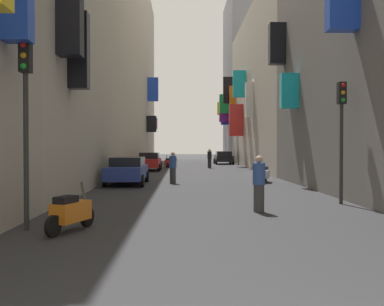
% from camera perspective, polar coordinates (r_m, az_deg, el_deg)
% --- Properties ---
extents(ground_plane, '(140.00, 140.00, 0.00)m').
position_cam_1_polar(ground_plane, '(32.24, 0.31, -2.58)').
color(ground_plane, '#2D2D30').
extents(building_left_mid_b, '(7.25, 45.57, 20.81)m').
position_cam_1_polar(building_left_mid_b, '(40.90, -11.55, 12.81)').
color(building_left_mid_b, '#BCB29E').
rests_on(building_left_mid_b, ground).
extents(building_right_mid_a, '(7.35, 23.87, 14.11)m').
position_cam_1_polar(building_right_mid_a, '(39.84, 11.74, 8.24)').
color(building_right_mid_a, '#B2A899').
rests_on(building_right_mid_a, ground).
extents(building_right_mid_b, '(7.40, 4.45, 20.33)m').
position_cam_1_polar(building_right_mid_b, '(54.01, 8.29, 9.61)').
color(building_right_mid_b, gray).
rests_on(building_right_mid_b, ground).
extents(building_right_mid_c, '(7.01, 7.29, 21.38)m').
position_cam_1_polar(building_right_mid_c, '(59.83, 7.38, 9.31)').
color(building_right_mid_c, gray).
rests_on(building_right_mid_c, ground).
extents(parked_car_red, '(1.87, 4.14, 1.45)m').
position_cam_1_polar(parked_car_red, '(34.76, -5.70, -1.07)').
color(parked_car_red, '#B21E1E').
rests_on(parked_car_red, ground).
extents(parked_car_black, '(1.99, 3.96, 1.40)m').
position_cam_1_polar(parked_car_black, '(46.84, 4.22, -0.57)').
color(parked_car_black, black).
rests_on(parked_car_black, ground).
extents(parked_car_blue, '(1.97, 4.45, 1.40)m').
position_cam_1_polar(parked_car_blue, '(22.47, -8.61, -2.23)').
color(parked_car_blue, navy).
rests_on(parked_car_blue, ground).
extents(scooter_red, '(0.59, 1.88, 1.13)m').
position_cam_1_polar(scooter_red, '(39.43, -3.30, -1.26)').
color(scooter_red, red).
rests_on(scooter_red, ground).
extents(scooter_white, '(0.74, 1.93, 1.13)m').
position_cam_1_polar(scooter_white, '(23.64, 9.68, -2.76)').
color(scooter_white, silver).
rests_on(scooter_white, ground).
extents(scooter_orange, '(0.79, 1.71, 1.13)m').
position_cam_1_polar(scooter_orange, '(10.39, -15.86, -7.55)').
color(scooter_orange, orange).
rests_on(scooter_orange, ground).
extents(scooter_silver, '(0.69, 1.85, 1.13)m').
position_cam_1_polar(scooter_silver, '(45.30, -2.45, -0.97)').
color(scooter_silver, '#ADADB2').
rests_on(scooter_silver, ground).
extents(pedestrian_crossing, '(0.46, 0.46, 1.68)m').
position_cam_1_polar(pedestrian_crossing, '(22.62, -2.57, -1.97)').
color(pedestrian_crossing, '#373737').
rests_on(pedestrian_crossing, ground).
extents(pedestrian_near_right, '(0.40, 0.40, 1.74)m').
position_cam_1_polar(pedestrian_near_right, '(38.10, 2.35, -0.73)').
color(pedestrian_near_right, '#262626').
rests_on(pedestrian_near_right, ground).
extents(pedestrian_mid_street, '(0.43, 0.43, 1.70)m').
position_cam_1_polar(pedestrian_mid_street, '(13.05, 8.91, -4.09)').
color(pedestrian_mid_street, '#3C3C3C').
rests_on(pedestrian_mid_street, ground).
extents(traffic_light_near_corner, '(0.26, 0.34, 4.17)m').
position_cam_1_polar(traffic_light_near_corner, '(15.51, 19.31, 4.06)').
color(traffic_light_near_corner, '#2D2D2D').
rests_on(traffic_light_near_corner, ground).
extents(traffic_light_far_corner, '(0.26, 0.34, 4.47)m').
position_cam_1_polar(traffic_light_far_corner, '(10.86, -21.30, 6.38)').
color(traffic_light_far_corner, '#2D2D2D').
rests_on(traffic_light_far_corner, ground).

